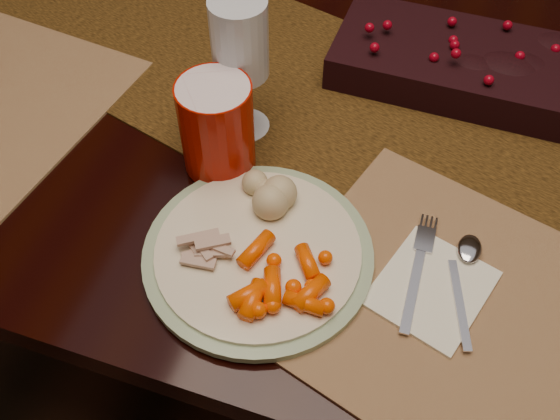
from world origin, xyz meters
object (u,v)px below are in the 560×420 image
(dining_table, at_px, (337,239))
(baby_carrots, at_px, (278,278))
(centerpiece, at_px, (456,58))
(placemat_main, at_px, (493,329))
(mashed_potatoes, at_px, (268,190))
(red_cup, at_px, (217,127))
(wine_glass, at_px, (241,70))
(turkey_shreds, at_px, (204,253))
(napkin, at_px, (432,288))
(dinner_plate, at_px, (258,253))

(dining_table, distance_m, baby_carrots, 0.54)
(dining_table, relative_size, centerpiece, 5.18)
(placemat_main, height_order, baby_carrots, baby_carrots)
(mashed_potatoes, bearing_deg, placemat_main, -15.32)
(mashed_potatoes, distance_m, red_cup, 0.10)
(wine_glass, bearing_deg, turkey_shreds, -80.47)
(red_cup, bearing_deg, napkin, -19.36)
(dinner_plate, bearing_deg, dining_table, 83.95)
(dinner_plate, height_order, turkey_shreds, turkey_shreds)
(mashed_potatoes, height_order, turkey_shreds, mashed_potatoes)
(dinner_plate, height_order, baby_carrots, baby_carrots)
(dinner_plate, bearing_deg, centerpiece, 67.56)
(dinner_plate, height_order, red_cup, red_cup)
(turkey_shreds, bearing_deg, wine_glass, 99.53)
(centerpiece, distance_m, dinner_plate, 0.43)
(dining_table, distance_m, dinner_plate, 0.51)
(centerpiece, height_order, napkin, centerpiece)
(turkey_shreds, height_order, wine_glass, wine_glass)
(mashed_potatoes, relative_size, napkin, 0.58)
(baby_carrots, height_order, wine_glass, wine_glass)
(napkin, bearing_deg, baby_carrots, -142.85)
(dinner_plate, xyz_separation_m, wine_glass, (-0.09, 0.20, 0.09))
(centerpiece, distance_m, turkey_shreds, 0.48)
(placemat_main, relative_size, mashed_potatoes, 6.05)
(baby_carrots, relative_size, wine_glass, 0.58)
(centerpiece, xyz_separation_m, turkey_shreds, (-0.22, -0.42, -0.01))
(mashed_potatoes, xyz_separation_m, wine_glass, (-0.08, 0.13, 0.06))
(dining_table, xyz_separation_m, wine_glass, (-0.13, -0.13, 0.47))
(placemat_main, distance_m, baby_carrots, 0.24)
(dining_table, bearing_deg, placemat_main, -54.63)
(centerpiece, xyz_separation_m, wine_glass, (-0.26, -0.19, 0.06))
(mashed_potatoes, bearing_deg, red_cup, 147.37)
(dining_table, xyz_separation_m, dinner_plate, (-0.03, -0.33, 0.39))
(dinner_plate, xyz_separation_m, turkey_shreds, (-0.05, -0.03, 0.02))
(baby_carrots, xyz_separation_m, wine_glass, (-0.13, 0.24, 0.07))
(placemat_main, relative_size, napkin, 3.52)
(dinner_plate, distance_m, turkey_shreds, 0.06)
(baby_carrots, distance_m, napkin, 0.17)
(dinner_plate, bearing_deg, placemat_main, -1.50)
(mashed_potatoes, relative_size, turkey_shreds, 1.15)
(napkin, bearing_deg, placemat_main, -3.27)
(dining_table, distance_m, wine_glass, 0.51)
(dining_table, height_order, napkin, napkin)
(napkin, height_order, wine_glass, wine_glass)
(dinner_plate, relative_size, mashed_potatoes, 3.55)
(centerpiece, bearing_deg, napkin, -84.48)
(dinner_plate, height_order, mashed_potatoes, mashed_potatoes)
(baby_carrots, bearing_deg, dining_table, 90.35)
(dinner_plate, bearing_deg, red_cup, 127.97)
(red_cup, height_order, wine_glass, wine_glass)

